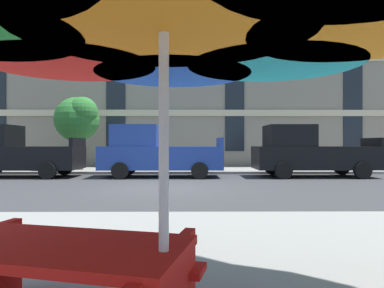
{
  "coord_description": "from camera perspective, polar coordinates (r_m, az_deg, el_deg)",
  "views": [
    {
      "loc": [
        0.8,
        -11.01,
        1.39
      ],
      "look_at": [
        0.92,
        3.2,
        1.4
      ],
      "focal_mm": 32.43,
      "sensor_mm": 36.0,
      "label": 1
    }
  ],
  "objects": [
    {
      "name": "ground_plane",
      "position": [
        11.13,
        -4.62,
        -7.21
      ],
      "size": [
        120.0,
        120.0,
        0.0
      ],
      "primitive_type": "plane",
      "color": "#38383A"
    },
    {
      "name": "sidewalk_far",
      "position": [
        17.88,
        -3.04,
        -4.31
      ],
      "size": [
        56.0,
        3.6,
        0.12
      ],
      "primitive_type": "cube",
      "color": "gray",
      "rests_on": "ground"
    },
    {
      "name": "apartment_building",
      "position": [
        26.5,
        -2.23,
        10.86
      ],
      "size": [
        41.17,
        12.08,
        12.8
      ],
      "color": "gray",
      "rests_on": "ground"
    },
    {
      "name": "pickup_black",
      "position": [
        16.49,
        -27.27,
        -1.3
      ],
      "size": [
        5.1,
        2.12,
        2.2
      ],
      "color": "black",
      "rests_on": "ground"
    },
    {
      "name": "pickup_blue",
      "position": [
        14.78,
        -5.91,
        -1.45
      ],
      "size": [
        5.1,
        2.12,
        2.2
      ],
      "color": "navy",
      "rests_on": "ground"
    },
    {
      "name": "pickup_black_midblock",
      "position": [
        15.58,
        18.69,
        -1.37
      ],
      "size": [
        5.1,
        2.12,
        2.2
      ],
      "color": "black",
      "rests_on": "ground"
    },
    {
      "name": "street_tree_left",
      "position": [
        18.43,
        -18.22,
        4.06
      ],
      "size": [
        2.26,
        2.24,
        3.77
      ],
      "color": "#4C3823",
      "rests_on": "ground"
    },
    {
      "name": "picnic_table",
      "position": [
        2.54,
        -23.09,
        -20.82
      ],
      "size": [
        2.11,
        1.91,
        0.77
      ],
      "color": "red",
      "rests_on": "ground"
    }
  ]
}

